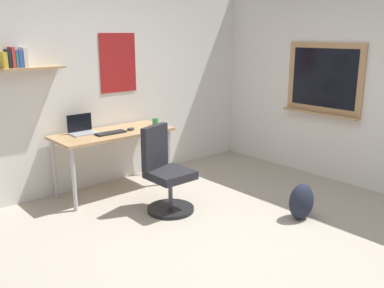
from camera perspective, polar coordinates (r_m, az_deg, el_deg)
ground_plane at (r=3.99m, az=6.02°, el=-14.15°), size 5.20×5.20×0.00m
wall_back at (r=5.49m, az=-12.78°, el=7.93°), size 5.00×0.30×2.60m
wall_right at (r=5.60m, az=23.78°, el=7.15°), size 0.22×5.00×2.60m
desk at (r=5.24m, az=-10.61°, el=0.82°), size 1.44×0.64×0.76m
office_chair at (r=4.66m, az=-3.60°, el=-4.21°), size 0.52×0.54×0.95m
laptop at (r=5.19m, az=-14.61°, el=1.96°), size 0.31×0.21×0.23m
keyboard at (r=5.12m, az=-10.90°, el=1.48°), size 0.37×0.13×0.02m
computer_mouse at (r=5.26m, az=-8.27°, el=2.02°), size 0.10×0.06×0.03m
coffee_mug at (r=5.52m, az=-4.97°, el=3.03°), size 0.08×0.08×0.09m
backpack at (r=4.66m, az=14.54°, el=-7.52°), size 0.32×0.22×0.39m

